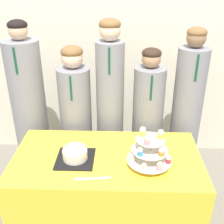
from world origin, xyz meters
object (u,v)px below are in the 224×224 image
student_3 (147,125)px  student_4 (186,118)px  student_2 (110,112)px  student_1 (76,123)px  student_0 (30,114)px  round_cake (75,153)px  cake_knife (86,179)px  cupcake_stand (149,150)px

student_3 → student_4: (0.35, 0.00, 0.09)m
student_2 → student_4: size_ratio=1.04×
student_1 → student_3: bearing=-0.0°
student_0 → student_4: (1.46, -0.00, -0.01)m
round_cake → cake_knife: size_ratio=1.13×
cake_knife → student_4: 1.19m
student_0 → cake_knife: bearing=-53.8°
student_3 → student_4: size_ratio=0.89×
student_3 → round_cake: bearing=-132.1°
cupcake_stand → student_1: bearing=132.3°
round_cake → student_1: 0.66m
cupcake_stand → student_4: bearing=59.6°
round_cake → student_2: 0.68m
round_cake → cupcake_stand: 0.54m
round_cake → student_1: (-0.09, 0.64, -0.11)m
round_cake → student_4: 1.13m
cake_knife → student_4: student_4 is taller
cupcake_stand → student_1: 0.94m
student_1 → student_3: student_1 is taller
round_cake → student_2: bearing=70.3°
student_4 → round_cake: bearing=-145.5°
student_2 → student_3: size_ratio=1.17×
student_1 → round_cake: bearing=-81.9°
cake_knife → student_1: student_1 is taller
round_cake → student_2: size_ratio=0.17×
cake_knife → cupcake_stand: size_ratio=0.77×
student_3 → cake_knife: bearing=-118.9°
student_2 → cupcake_stand: bearing=-66.3°
cake_knife → student_4: size_ratio=0.16×
cupcake_stand → student_3: 0.71m
cupcake_stand → student_0: (-1.05, 0.69, -0.08)m
cake_knife → student_3: (0.47, 0.86, -0.06)m
student_0 → cupcake_stand: bearing=-33.0°
cake_knife → student_0: student_0 is taller
round_cake → student_0: 0.83m
student_1 → cupcake_stand: bearing=-47.7°
student_1 → student_4: 1.03m
cake_knife → student_1: 0.88m
cupcake_stand → student_1: size_ratio=0.23×
cake_knife → student_3: student_3 is taller
cake_knife → student_2: 0.87m
round_cake → student_2: (0.23, 0.64, 0.02)m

